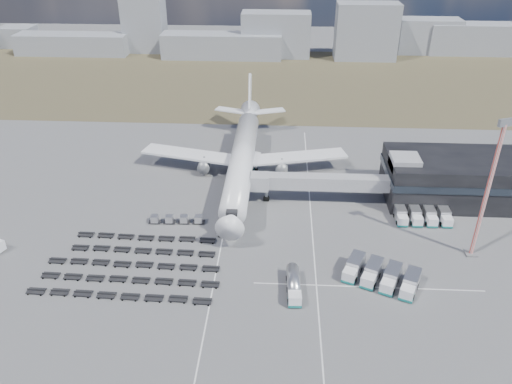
{
  "coord_description": "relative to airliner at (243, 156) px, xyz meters",
  "views": [
    {
      "loc": [
        9.09,
        -76.03,
        57.48
      ],
      "look_at": [
        4.05,
        17.25,
        4.0
      ],
      "focal_mm": 35.0,
      "sensor_mm": 36.0,
      "label": 1
    }
  ],
  "objects": [
    {
      "name": "service_trucks_near",
      "position": [
        27.33,
        -38.88,
        -3.8
      ],
      "size": [
        14.09,
        11.3,
        2.75
      ],
      "rotation": [
        0.0,
        0.0,
        -0.42
      ],
      "color": "white",
      "rests_on": "ground"
    },
    {
      "name": "terminal",
      "position": [
        47.77,
        -8.41,
        -0.04
      ],
      "size": [
        30.4,
        16.4,
        11.0
      ],
      "color": "black",
      "rests_on": "ground"
    },
    {
      "name": "service_trucks_far",
      "position": [
        39.2,
        -18.31,
        -3.94
      ],
      "size": [
        11.28,
        6.29,
        2.49
      ],
      "rotation": [
        0.0,
        0.0,
        0.01
      ],
      "color": "white",
      "rests_on": "ground"
    },
    {
      "name": "jet_bridge",
      "position": [
        15.9,
        -11.95,
        -0.24
      ],
      "size": [
        30.3,
        3.8,
        7.05
      ],
      "color": "#939399",
      "rests_on": "ground"
    },
    {
      "name": "ground",
      "position": [
        0.0,
        -32.38,
        -5.29
      ],
      "size": [
        420.0,
        420.0,
        0.0
      ],
      "primitive_type": "plane",
      "color": "#565659",
      "rests_on": "ground"
    },
    {
      "name": "grass_strip",
      "position": [
        0.0,
        77.62,
        -5.29
      ],
      "size": [
        420.0,
        90.0,
        0.01
      ],
      "primitive_type": "cube",
      "color": "#4C472D",
      "rests_on": "ground"
    },
    {
      "name": "floodlight_mast",
      "position": [
        45.86,
        -29.75,
        8.45
      ],
      "size": [
        2.61,
        2.12,
        27.42
      ],
      "rotation": [
        0.0,
        0.0,
        0.35
      ],
      "color": "red",
      "rests_on": "ground"
    },
    {
      "name": "uld_row",
      "position": [
        -12.15,
        -22.1,
        -4.33
      ],
      "size": [
        11.71,
        2.02,
        1.61
      ],
      "rotation": [
        0.0,
        0.0,
        0.04
      ],
      "color": "black",
      "rests_on": "ground"
    },
    {
      "name": "baggage_dollies",
      "position": [
        -17.44,
        -36.95,
        -4.92
      ],
      "size": [
        33.25,
        19.76,
        0.74
      ],
      "rotation": [
        0.0,
        0.0,
        -0.03
      ],
      "color": "black",
      "rests_on": "ground"
    },
    {
      "name": "pushback_tug",
      "position": [
        -1.26,
        -26.25,
        -4.51
      ],
      "size": [
        3.97,
        3.03,
        1.56
      ],
      "primitive_type": "cube",
      "rotation": [
        0.0,
        0.0,
        -0.34
      ],
      "color": "white",
      "rests_on": "ground"
    },
    {
      "name": "catering_truck",
      "position": [
        1.92,
        4.27,
        -3.79
      ],
      "size": [
        4.65,
        6.89,
        2.93
      ],
      "rotation": [
        0.0,
        0.0,
        -0.35
      ],
      "color": "white",
      "rests_on": "ground"
    },
    {
      "name": "skyline",
      "position": [
        -1.16,
        116.23,
        3.13
      ],
      "size": [
        294.95,
        27.86,
        23.45
      ],
      "color": "gray",
      "rests_on": "ground"
    },
    {
      "name": "lane_markings",
      "position": [
        9.77,
        -29.38,
        -5.29
      ],
      "size": [
        47.12,
        110.0,
        0.01
      ],
      "color": "silver",
      "rests_on": "ground"
    },
    {
      "name": "airliner",
      "position": [
        0.0,
        0.0,
        0.0
      ],
      "size": [
        51.59,
        64.53,
        17.62
      ],
      "color": "white",
      "rests_on": "ground"
    },
    {
      "name": "fuel_tanker",
      "position": [
        11.98,
        -42.19,
        -3.86
      ],
      "size": [
        2.62,
        8.93,
        2.86
      ],
      "rotation": [
        0.0,
        0.0,
        0.04
      ],
      "color": "white",
      "rests_on": "ground"
    }
  ]
}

